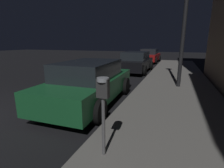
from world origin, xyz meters
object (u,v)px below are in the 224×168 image
(car_black, at_px, (136,62))
(car_red, at_px, (150,56))
(parking_meter, at_px, (103,98))
(car_green, at_px, (90,82))

(car_black, distance_m, car_red, 6.58)
(parking_meter, relative_size, car_black, 0.32)
(parking_meter, bearing_deg, car_black, 99.86)
(car_green, bearing_deg, car_red, 90.01)
(car_black, bearing_deg, car_green, -89.99)
(car_green, xyz_separation_m, car_black, (-0.00, 6.84, -0.00))
(parking_meter, bearing_deg, car_red, 95.84)
(car_green, relative_size, car_red, 0.99)
(parking_meter, xyz_separation_m, car_red, (-1.64, 15.98, -0.47))
(parking_meter, height_order, car_black, parking_meter)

